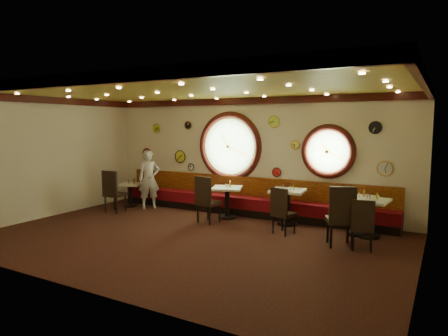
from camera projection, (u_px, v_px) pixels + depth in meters
floor at (188, 239)px, 8.64m from camera, size 9.00×6.00×0.00m
ceiling at (187, 89)px, 8.29m from camera, size 9.00×6.00×0.02m
wall_back at (249, 156)px, 11.07m from camera, size 9.00×0.02×3.20m
wall_front at (72, 184)px, 5.87m from camera, size 9.00×0.02×3.20m
wall_left at (48, 157)px, 10.65m from camera, size 0.02×6.00×3.20m
wall_right at (424, 180)px, 6.28m from camera, size 0.02×6.00×3.20m
molding_back at (248, 101)px, 10.86m from camera, size 9.00×0.10×0.18m
molding_front at (71, 80)px, 5.74m from camera, size 9.00×0.10×0.18m
molding_left at (47, 100)px, 10.46m from camera, size 0.10×6.00×0.18m
molding_right at (426, 83)px, 6.14m from camera, size 0.10×6.00×0.18m
banquette_base at (244, 211)px, 10.99m from camera, size 8.00×0.55×0.20m
banquette_seat at (244, 202)px, 10.96m from camera, size 8.00×0.55×0.30m
banquette_back at (248, 187)px, 11.11m from camera, size 8.00×0.10×0.55m
porthole_left_glass at (230, 147)px, 11.33m from camera, size 1.66×0.02×1.66m
porthole_left_frame at (230, 147)px, 11.32m from camera, size 1.98×0.18×1.98m
porthole_left_ring at (229, 147)px, 11.29m from camera, size 1.61×0.03×1.61m
porthole_right_glass at (328, 152)px, 9.98m from camera, size 1.10×0.02×1.10m
porthole_right_frame at (328, 152)px, 9.96m from camera, size 1.38×0.18×1.38m
porthole_right_ring at (328, 152)px, 9.94m from camera, size 1.09×0.03×1.09m
wall_clock_0 at (295, 145)px, 10.34m from camera, size 0.22×0.03×0.22m
wall_clock_1 at (147, 153)px, 12.79m from camera, size 0.32×0.03×0.32m
wall_clock_2 at (188, 125)px, 11.91m from camera, size 0.24×0.03×0.24m
wall_clock_3 at (385, 168)px, 9.33m from camera, size 0.34×0.03×0.34m
wall_clock_4 at (274, 122)px, 10.57m from camera, size 0.30×0.03×0.30m
wall_clock_5 at (375, 128)px, 9.35m from camera, size 0.28×0.03×0.28m
wall_clock_6 at (157, 128)px, 12.51m from camera, size 0.26×0.03×0.26m
wall_clock_7 at (277, 172)px, 10.67m from camera, size 0.24×0.03×0.24m
wall_clock_8 at (191, 167)px, 12.00m from camera, size 0.20×0.03×0.20m
wall_clock_9 at (180, 157)px, 12.16m from camera, size 0.36×0.03×0.36m
table_a at (130, 192)px, 12.07m from camera, size 0.82×0.82×0.69m
table_b at (227, 199)px, 10.54m from camera, size 0.98×0.98×0.83m
table_c at (287, 203)px, 9.83m from camera, size 0.89×0.89×0.88m
table_d at (359, 211)px, 8.92m from camera, size 0.84×0.84×0.86m
table_e at (369, 213)px, 8.72m from camera, size 0.85×0.85×0.85m
chair_a at (112, 189)px, 11.18m from camera, size 0.53×0.53×0.74m
chair_b at (206, 196)px, 9.97m from camera, size 0.57×0.57×0.74m
chair_c at (282, 208)px, 8.95m from camera, size 0.55×0.55×0.66m
chair_d at (341, 212)px, 8.00m from camera, size 0.69×0.69×0.78m
chair_e at (363, 221)px, 7.80m from camera, size 0.50×0.50×0.63m
condiment_a_salt at (129, 182)px, 12.15m from camera, size 0.04×0.04×0.10m
condiment_b_salt at (226, 185)px, 10.53m from camera, size 0.03×0.03×0.09m
condiment_c_salt at (283, 187)px, 9.85m from camera, size 0.04×0.04×0.11m
condiment_d_salt at (353, 194)px, 8.95m from camera, size 0.04×0.04×0.11m
condiment_a_pepper at (128, 182)px, 12.02m from camera, size 0.04×0.04×0.11m
condiment_b_pepper at (228, 186)px, 10.45m from camera, size 0.03×0.03×0.09m
condiment_c_pepper at (291, 188)px, 9.74m from camera, size 0.03×0.03×0.10m
condiment_d_pepper at (359, 195)px, 8.85m from camera, size 0.04×0.04×0.11m
condiment_a_bottle at (134, 181)px, 12.06m from camera, size 0.05×0.05×0.16m
condiment_b_bottle at (230, 184)px, 10.52m from camera, size 0.05×0.05×0.16m
condiment_c_bottle at (294, 187)px, 9.77m from camera, size 0.04×0.04×0.14m
condiment_d_bottle at (364, 193)px, 8.96m from camera, size 0.05×0.05×0.16m
condiment_e_salt at (367, 196)px, 8.73m from camera, size 0.04×0.04×0.11m
condiment_e_pepper at (370, 197)px, 8.67m from camera, size 0.04×0.04×0.11m
condiment_e_bottle at (377, 196)px, 8.64m from camera, size 0.05×0.05×0.15m
waiter at (149, 179)px, 11.75m from camera, size 0.72×0.75×1.72m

